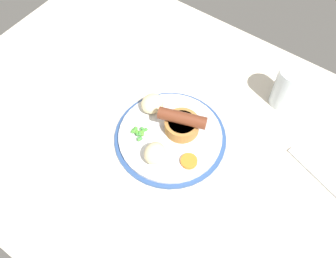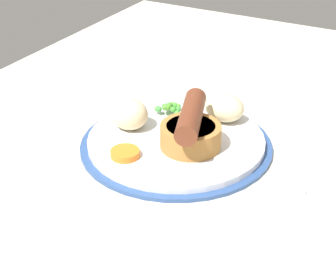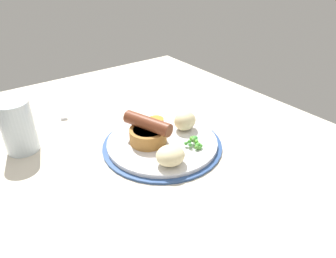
# 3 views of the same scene
# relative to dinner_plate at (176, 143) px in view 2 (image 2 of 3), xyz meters

# --- Properties ---
(dining_table) EXTENTS (1.10, 0.80, 0.03)m
(dining_table) POSITION_rel_dinner_plate_xyz_m (0.03, -0.01, -0.02)
(dining_table) COLOR beige
(dining_table) RESTS_ON ground
(dinner_plate) EXTENTS (0.26, 0.26, 0.01)m
(dinner_plate) POSITION_rel_dinner_plate_xyz_m (0.00, 0.00, 0.00)
(dinner_plate) COLOR #2D4C84
(dinner_plate) RESTS_ON dining_table
(sausage_pudding) EXTENTS (0.11, 0.08, 0.06)m
(sausage_pudding) POSITION_rel_dinner_plate_xyz_m (-0.01, -0.03, 0.03)
(sausage_pudding) COLOR #AD7538
(sausage_pudding) RESTS_ON dinner_plate
(pea_pile) EXTENTS (0.04, 0.04, 0.02)m
(pea_pile) POSITION_rel_dinner_plate_xyz_m (0.06, 0.04, 0.02)
(pea_pile) COLOR #52A52E
(pea_pile) RESTS_ON dinner_plate
(potato_chunk_0) EXTENTS (0.05, 0.06, 0.04)m
(potato_chunk_0) POSITION_rel_dinner_plate_xyz_m (-0.01, 0.07, 0.03)
(potato_chunk_0) COLOR beige
(potato_chunk_0) RESTS_ON dinner_plate
(potato_chunk_1) EXTENTS (0.06, 0.07, 0.04)m
(potato_chunk_1) POSITION_rel_dinner_plate_xyz_m (0.08, -0.04, 0.03)
(potato_chunk_1) COLOR beige
(potato_chunk_1) RESTS_ON dinner_plate
(carrot_slice_2) EXTENTS (0.05, 0.05, 0.01)m
(carrot_slice_2) POSITION_rel_dinner_plate_xyz_m (-0.07, 0.03, 0.01)
(carrot_slice_2) COLOR orange
(carrot_slice_2) RESTS_ON dinner_plate
(drinking_glass) EXTENTS (0.06, 0.06, 0.11)m
(drinking_glass) POSITION_rel_dinner_plate_xyz_m (-0.16, -0.24, 0.05)
(drinking_glass) COLOR silver
(drinking_glass) RESTS_ON dining_table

